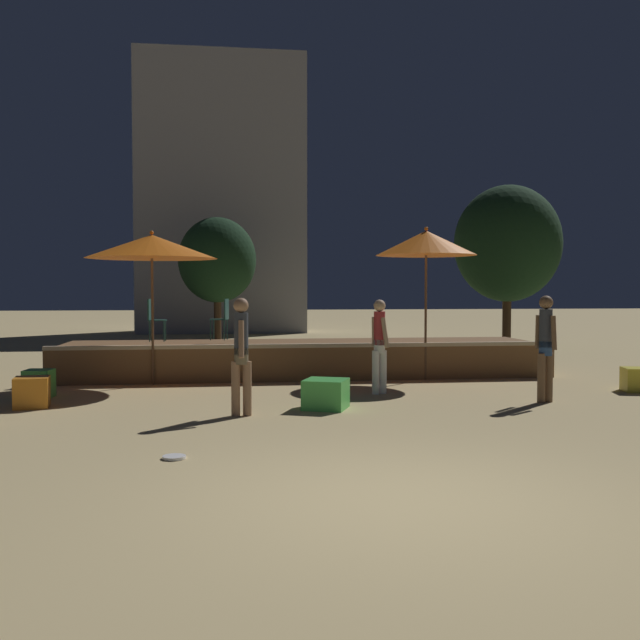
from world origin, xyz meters
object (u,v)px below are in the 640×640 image
object	(u,v)px
cube_seat_2	(39,384)
background_tree_1	(217,260)
background_tree_0	(508,244)
bistro_chair_1	(223,315)
person_3	(546,344)
patio_umbrella_0	(426,243)
cube_seat_0	(217,370)
patio_umbrella_1	(152,247)
cube_seat_1	(326,394)
frisbee_disc	(174,457)
cube_seat_4	(32,392)
person_2	(379,343)
cube_seat_3	(638,380)
person_1	(241,352)
bistro_chair_0	(153,316)

from	to	relation	value
cube_seat_2	background_tree_1	xyz separation A→B (m)	(2.87, 14.26, 2.73)
background_tree_0	background_tree_1	bearing A→B (deg)	152.64
background_tree_1	bistro_chair_1	bearing A→B (deg)	-88.59
person_3	patio_umbrella_0	bearing A→B (deg)	-91.82
cube_seat_0	patio_umbrella_1	bearing A→B (deg)	-159.38
cube_seat_1	frisbee_disc	world-z (taller)	cube_seat_1
patio_umbrella_0	cube_seat_4	bearing A→B (deg)	-160.05
person_3	background_tree_1	size ratio (longest dim) A/B	0.39
patio_umbrella_0	bistro_chair_1	distance (m)	4.65
cube_seat_0	person_3	distance (m)	6.55
patio_umbrella_0	person_2	world-z (taller)	patio_umbrella_0
cube_seat_0	person_3	world-z (taller)	person_3
cube_seat_3	person_1	size ratio (longest dim) A/B	0.35
person_1	background_tree_1	xyz separation A→B (m)	(-0.58, 16.49, 2.02)
cube_seat_2	background_tree_1	bearing A→B (deg)	78.62
cube_seat_2	cube_seat_4	bearing A→B (deg)	-81.36
patio_umbrella_0	cube_seat_0	size ratio (longest dim) A/B	4.67
cube_seat_3	background_tree_1	xyz separation A→B (m)	(-7.86, 14.88, 2.76)
person_3	background_tree_0	bearing A→B (deg)	-130.86
cube_seat_2	cube_seat_0	bearing A→B (deg)	32.75
person_3	background_tree_1	distance (m)	16.95
cube_seat_1	person_3	xyz separation A→B (m)	(3.69, 0.15, 0.74)
bistro_chair_0	cube_seat_3	bearing A→B (deg)	-108.75
patio_umbrella_0	person_1	world-z (taller)	patio_umbrella_0
bistro_chair_0	bistro_chair_1	xyz separation A→B (m)	(1.47, 0.24, 0.00)
person_1	cube_seat_0	bearing A→B (deg)	96.67
cube_seat_1	cube_seat_0	bearing A→B (deg)	115.41
cube_seat_3	person_3	bearing A→B (deg)	-156.29
cube_seat_4	background_tree_1	bearing A→B (deg)	79.97
patio_umbrella_1	bistro_chair_1	xyz separation A→B (m)	(1.36, 1.43, -1.39)
cube_seat_1	bistro_chair_1	bearing A→B (deg)	109.24
person_2	bistro_chair_1	bearing A→B (deg)	-73.04
cube_seat_2	person_1	bearing A→B (deg)	-32.93
bistro_chair_1	frisbee_disc	distance (m)	7.87
cube_seat_0	cube_seat_2	size ratio (longest dim) A/B	1.39
cube_seat_4	background_tree_0	xyz separation A→B (m)	(12.10, 10.45, 3.12)
person_2	person_3	size ratio (longest dim) A/B	0.96
cube_seat_2	cube_seat_3	distance (m)	10.75
patio_umbrella_1	cube_seat_3	bearing A→B (deg)	-13.22
cube_seat_3	background_tree_0	bearing A→B (deg)	81.28
bistro_chair_0	person_1	bearing A→B (deg)	-158.89
frisbee_disc	bistro_chair_0	bearing A→B (deg)	97.44
cube_seat_4	person_1	bearing A→B (deg)	-19.67
person_2	bistro_chair_1	xyz separation A→B (m)	(-2.80, 3.22, 0.40)
person_2	background_tree_0	size ratio (longest dim) A/B	0.32
person_1	cube_seat_1	bearing A→B (deg)	20.24
cube_seat_0	background_tree_1	xyz separation A→B (m)	(-0.15, 12.31, 2.76)
cube_seat_0	frisbee_disc	world-z (taller)	cube_seat_0
cube_seat_1	cube_seat_4	world-z (taller)	cube_seat_4
cube_seat_0	cube_seat_2	distance (m)	3.59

